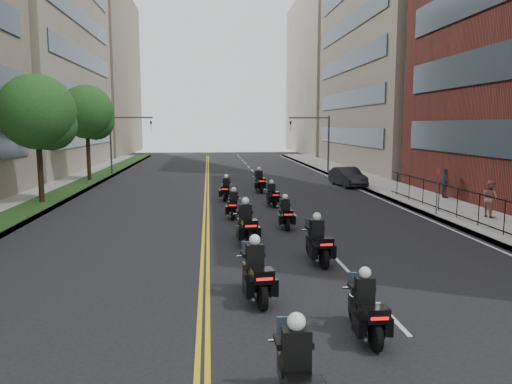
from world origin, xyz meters
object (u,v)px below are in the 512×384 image
(motorcycle_1, at_px, (366,310))
(motorcycle_7, at_px, (272,196))
(pedestrian_c, at_px, (445,184))
(motorcycle_8, at_px, (226,190))
(parked_sedan, at_px, (348,177))
(motorcycle_4, at_px, (246,226))
(motorcycle_0, at_px, (297,381))
(motorcycle_2, at_px, (256,275))
(motorcycle_9, at_px, (259,182))
(pedestrian_b, at_px, (490,199))
(motorcycle_5, at_px, (285,215))
(motorcycle_6, at_px, (234,206))
(motorcycle_3, at_px, (318,243))

(motorcycle_1, distance_m, motorcycle_7, 18.28)
(motorcycle_1, distance_m, pedestrian_c, 22.54)
(motorcycle_1, distance_m, motorcycle_8, 21.03)
(parked_sedan, bearing_deg, motorcycle_4, -123.85)
(motorcycle_0, xyz_separation_m, motorcycle_1, (2.09, 3.01, -0.07))
(motorcycle_2, relative_size, pedestrian_c, 1.33)
(motorcycle_9, bearing_deg, motorcycle_8, -128.88)
(motorcycle_2, distance_m, pedestrian_b, 16.42)
(motorcycle_5, relative_size, pedestrian_b, 1.15)
(motorcycle_7, height_order, motorcycle_9, motorcycle_9)
(motorcycle_7, distance_m, pedestrian_c, 11.19)
(motorcycle_6, height_order, parked_sedan, motorcycle_6)
(motorcycle_4, distance_m, motorcycle_9, 15.46)
(motorcycle_2, relative_size, motorcycle_8, 1.11)
(motorcycle_0, distance_m, motorcycle_4, 12.12)
(motorcycle_7, xyz_separation_m, parked_sedan, (7.01, 8.83, 0.13))
(motorcycle_0, height_order, motorcycle_9, motorcycle_9)
(motorcycle_8, relative_size, parked_sedan, 0.49)
(motorcycle_3, bearing_deg, motorcycle_1, -96.72)
(motorcycle_8, xyz_separation_m, motorcycle_9, (2.47, 3.53, 0.06))
(parked_sedan, bearing_deg, motorcycle_5, -122.18)
(motorcycle_4, bearing_deg, motorcycle_5, 49.23)
(motorcycle_1, height_order, pedestrian_b, pedestrian_b)
(motorcycle_8, relative_size, pedestrian_c, 1.20)
(motorcycle_0, relative_size, pedestrian_c, 1.31)
(pedestrian_b, xyz_separation_m, pedestrian_c, (0.80, 6.49, -0.01))
(pedestrian_b, bearing_deg, motorcycle_9, 35.98)
(parked_sedan, bearing_deg, motorcycle_0, -113.91)
(motorcycle_7, height_order, pedestrian_b, pedestrian_b)
(motorcycle_4, relative_size, motorcycle_5, 1.19)
(motorcycle_2, xyz_separation_m, motorcycle_3, (2.47, 3.48, -0.02))
(motorcycle_3, xyz_separation_m, motorcycle_7, (-0.04, 12.17, -0.08))
(parked_sedan, relative_size, pedestrian_b, 2.41)
(motorcycle_6, distance_m, motorcycle_7, 4.24)
(motorcycle_7, bearing_deg, motorcycle_0, -103.17)
(pedestrian_b, bearing_deg, motorcycle_2, 122.69)
(motorcycle_0, xyz_separation_m, motorcycle_2, (-0.13, 5.65, 0.01))
(motorcycle_0, distance_m, motorcycle_2, 5.65)
(motorcycle_5, height_order, motorcycle_9, motorcycle_9)
(motorcycle_8, bearing_deg, motorcycle_5, -67.25)
(motorcycle_0, bearing_deg, motorcycle_3, 75.35)
(motorcycle_1, xyz_separation_m, motorcycle_7, (0.21, 18.28, -0.02))
(motorcycle_7, bearing_deg, pedestrian_b, -34.16)
(motorcycle_5, relative_size, motorcycle_7, 1.02)
(motorcycle_0, distance_m, motorcycle_6, 17.81)
(motorcycle_2, distance_m, motorcycle_8, 18.26)
(motorcycle_2, distance_m, parked_sedan, 26.24)
(motorcycle_4, distance_m, pedestrian_c, 16.89)
(pedestrian_b, bearing_deg, motorcycle_5, 88.95)
(motorcycle_1, relative_size, pedestrian_c, 1.18)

